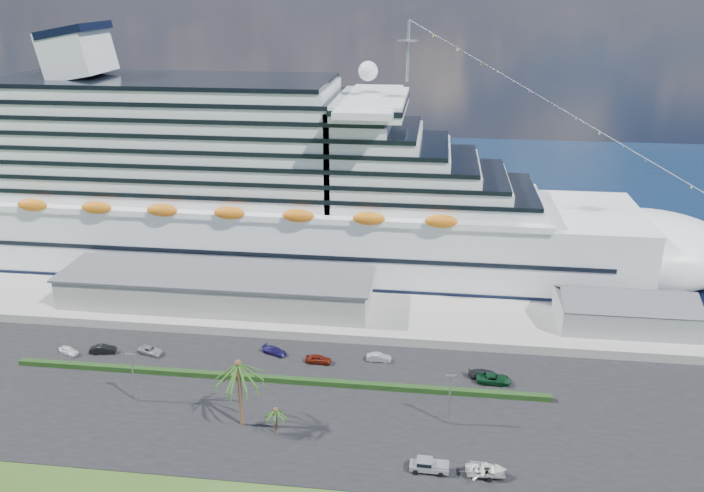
# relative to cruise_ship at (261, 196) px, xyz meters

# --- Properties ---
(ground) EXTENTS (420.00, 420.00, 0.00)m
(ground) POSITION_rel_cruise_ship_xyz_m (21.53, -64.00, -16.69)
(ground) COLOR #2C4517
(ground) RESTS_ON ground
(asphalt_lot) EXTENTS (140.00, 38.00, 0.12)m
(asphalt_lot) POSITION_rel_cruise_ship_xyz_m (21.53, -53.00, -16.63)
(asphalt_lot) COLOR black
(asphalt_lot) RESTS_ON ground
(wharf) EXTENTS (240.00, 20.00, 1.80)m
(wharf) POSITION_rel_cruise_ship_xyz_m (21.53, -24.00, -15.79)
(wharf) COLOR gray
(wharf) RESTS_ON ground
(water) EXTENTS (420.00, 160.00, 0.02)m
(water) POSITION_rel_cruise_ship_xyz_m (21.53, 66.00, -16.68)
(water) COLOR #0A1E30
(water) RESTS_ON ground
(cruise_ship) EXTENTS (191.00, 38.00, 54.00)m
(cruise_ship) POSITION_rel_cruise_ship_xyz_m (0.00, 0.00, 0.00)
(cruise_ship) COLOR silver
(cruise_ship) RESTS_ON ground
(terminal_building) EXTENTS (61.00, 15.00, 6.30)m
(terminal_building) POSITION_rel_cruise_ship_xyz_m (-3.47, -24.00, -11.68)
(terminal_building) COLOR gray
(terminal_building) RESTS_ON wharf
(port_shed) EXTENTS (24.00, 12.31, 7.37)m
(port_shed) POSITION_rel_cruise_ship_xyz_m (73.53, -24.00, -12.30)
(port_shed) COLOR gray
(port_shed) RESTS_ON wharf
(hedge) EXTENTS (88.00, 1.10, 0.90)m
(hedge) POSITION_rel_cruise_ship_xyz_m (13.53, -48.00, -16.12)
(hedge) COLOR black
(hedge) RESTS_ON asphalt_lot
(lamp_post_left) EXTENTS (1.60, 0.35, 8.27)m
(lamp_post_left) POSITION_rel_cruise_ship_xyz_m (-6.47, -56.00, -11.35)
(lamp_post_left) COLOR gray
(lamp_post_left) RESTS_ON asphalt_lot
(lamp_post_right) EXTENTS (1.60, 0.35, 8.27)m
(lamp_post_right) POSITION_rel_cruise_ship_xyz_m (41.53, -56.00, -11.35)
(lamp_post_right) COLOR gray
(lamp_post_right) RESTS_ON asphalt_lot
(palm_tall) EXTENTS (8.82, 8.82, 11.13)m
(palm_tall) POSITION_rel_cruise_ship_xyz_m (11.53, -60.00, -7.49)
(palm_tall) COLOR #47301E
(palm_tall) RESTS_ON ground
(palm_short) EXTENTS (3.53, 3.53, 4.56)m
(palm_short) POSITION_rel_cruise_ship_xyz_m (17.03, -61.50, -13.03)
(palm_short) COLOR #47301E
(palm_short) RESTS_ON ground
(parked_car_0) EXTENTS (4.18, 3.01, 1.32)m
(parked_car_0) POSITION_rel_cruise_ship_xyz_m (-24.08, -43.80, -15.91)
(parked_car_0) COLOR white
(parked_car_0) RESTS_ON asphalt_lot
(parked_car_1) EXTENTS (4.65, 2.38, 1.46)m
(parked_car_1) POSITION_rel_cruise_ship_xyz_m (-18.30, -42.69, -15.84)
(parked_car_1) COLOR black
(parked_car_1) RESTS_ON asphalt_lot
(parked_car_2) EXTENTS (4.99, 3.33, 1.27)m
(parked_car_2) POSITION_rel_cruise_ship_xyz_m (-9.98, -41.92, -15.94)
(parked_car_2) COLOR gray
(parked_car_2) RESTS_ON asphalt_lot
(parked_car_3) EXTENTS (4.81, 3.35, 1.29)m
(parked_car_3) POSITION_rel_cruise_ship_xyz_m (11.54, -39.32, -15.93)
(parked_car_3) COLOR #1D1752
(parked_car_3) RESTS_ON asphalt_lot
(parked_car_4) EXTENTS (4.48, 1.94, 1.50)m
(parked_car_4) POSITION_rel_cruise_ship_xyz_m (19.68, -41.33, -15.82)
(parked_car_4) COLOR maroon
(parked_car_4) RESTS_ON asphalt_lot
(parked_car_5) EXTENTS (4.20, 1.51, 1.38)m
(parked_car_5) POSITION_rel_cruise_ship_xyz_m (29.82, -39.40, -15.89)
(parked_car_5) COLOR #A1A2A8
(parked_car_5) RESTS_ON asphalt_lot
(parked_car_6) EXTENTS (5.68, 2.82, 1.55)m
(parked_car_6) POSITION_rel_cruise_ship_xyz_m (48.86, -43.97, -15.80)
(parked_car_6) COLOR #0E3A1E
(parked_car_6) RESTS_ON asphalt_lot
(parked_car_7) EXTENTS (4.88, 2.71, 1.34)m
(parked_car_7) POSITION_rel_cruise_ship_xyz_m (47.19, -42.35, -15.91)
(parked_car_7) COLOR #232429
(parked_car_7) RESTS_ON asphalt_lot
(pickup_truck) EXTENTS (5.23, 2.09, 1.83)m
(pickup_truck) POSITION_rel_cruise_ship_xyz_m (38.88, -66.94, -15.57)
(pickup_truck) COLOR black
(pickup_truck) RESTS_ON asphalt_lot
(boat_trailer) EXTENTS (6.31, 4.21, 1.80)m
(boat_trailer) POSITION_rel_cruise_ship_xyz_m (46.31, -67.10, -15.38)
(boat_trailer) COLOR gray
(boat_trailer) RESTS_ON asphalt_lot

